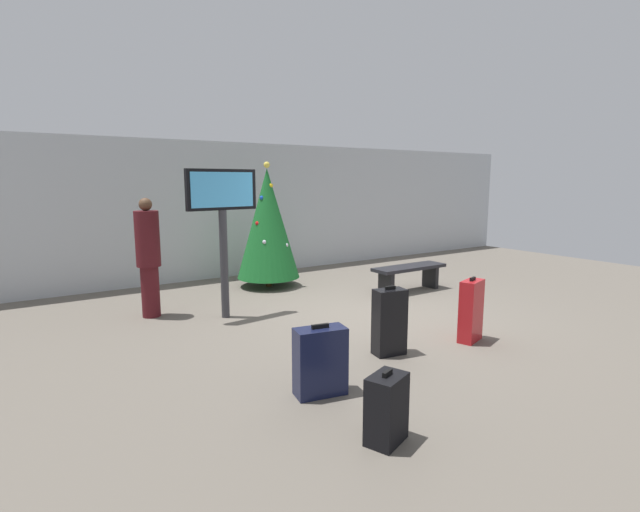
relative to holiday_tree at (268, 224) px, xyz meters
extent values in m
plane|color=#665E54|center=(0.40, -2.65, -1.22)|extent=(16.00, 16.00, 0.00)
cube|color=#B7BCC1|center=(0.40, 1.41, 0.19)|extent=(16.00, 0.20, 2.83)
cylinder|color=#4C3319|center=(0.00, 0.00, -1.14)|extent=(0.12, 0.12, 0.18)
cone|color=#196628|center=(0.00, 0.00, 0.00)|extent=(1.20, 1.20, 2.09)
sphere|color=#F2D84C|center=(0.00, 0.00, 1.11)|extent=(0.12, 0.12, 0.12)
sphere|color=silver|center=(-0.23, -0.29, -0.31)|extent=(0.08, 0.08, 0.08)
sphere|color=silver|center=(0.22, -0.33, -0.40)|extent=(0.08, 0.08, 0.08)
sphere|color=red|center=(0.38, 0.00, -0.34)|extent=(0.08, 0.08, 0.08)
sphere|color=red|center=(-0.26, -0.09, 0.03)|extent=(0.08, 0.08, 0.08)
sphere|color=blue|center=(-0.14, -0.05, 0.50)|extent=(0.08, 0.08, 0.08)
sphere|color=yellow|center=(0.04, -0.08, 0.72)|extent=(0.08, 0.08, 0.08)
cylinder|color=#333338|center=(-1.52, -1.52, -0.42)|extent=(0.12, 0.12, 1.62)
cube|color=black|center=(-1.52, -1.52, 0.69)|extent=(1.10, 0.18, 0.59)
cube|color=#4CB2F2|center=(-1.52, -1.57, 0.69)|extent=(0.98, 0.11, 0.50)
cube|color=black|center=(1.97, -1.83, -0.77)|extent=(1.50, 0.44, 0.06)
cube|color=black|center=(1.41, -1.83, -1.01)|extent=(0.08, 0.35, 0.42)
cube|color=black|center=(2.54, -1.83, -1.01)|extent=(0.08, 0.35, 0.42)
cylinder|color=#4C1419|center=(-2.45, -0.86, -0.84)|extent=(0.27, 0.27, 0.78)
cylinder|color=#4C1419|center=(-2.45, -0.86, -0.04)|extent=(0.50, 0.50, 0.83)
sphere|color=brown|center=(-2.45, -0.86, 0.47)|extent=(0.19, 0.19, 0.19)
cube|color=black|center=(-1.81, -5.46, -0.95)|extent=(0.40, 0.33, 0.55)
cube|color=black|center=(-1.81, -5.46, -0.65)|extent=(0.12, 0.07, 0.04)
cube|color=black|center=(-0.51, -4.04, -0.83)|extent=(0.41, 0.28, 0.79)
cube|color=black|center=(-0.51, -4.04, -0.42)|extent=(0.13, 0.05, 0.04)
cube|color=#141938|center=(-1.78, -4.48, -0.89)|extent=(0.53, 0.33, 0.66)
cube|color=black|center=(-1.78, -4.48, -0.54)|extent=(0.17, 0.06, 0.04)
cube|color=#B2191E|center=(0.68, -4.27, -0.83)|extent=(0.43, 0.30, 0.79)
cube|color=black|center=(0.68, -4.27, -0.41)|extent=(0.14, 0.07, 0.04)
camera|label=1|loc=(-4.15, -8.04, 0.82)|focal=26.44mm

